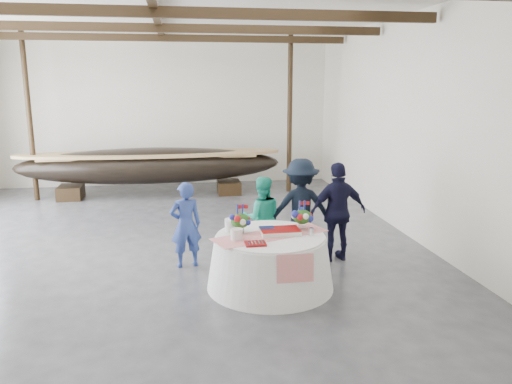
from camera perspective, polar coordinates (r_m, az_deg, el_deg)
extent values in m
cube|color=#3D3D42|center=(10.17, -10.35, -5.72)|extent=(10.00, 12.00, 0.01)
cube|color=silver|center=(15.70, -10.28, 9.04)|extent=(10.00, 0.02, 4.50)
cube|color=silver|center=(3.79, -13.30, -1.55)|extent=(10.00, 0.02, 4.50)
cube|color=silver|center=(10.79, 16.93, 7.21)|extent=(0.02, 12.00, 4.50)
cube|color=white|center=(9.77, -11.45, 20.24)|extent=(10.00, 12.00, 0.01)
cube|color=black|center=(8.74, -11.63, 19.52)|extent=(9.80, 0.12, 0.18)
cube|color=black|center=(11.23, -11.10, 17.93)|extent=(9.80, 0.12, 0.18)
cube|color=black|center=(13.72, -10.76, 16.92)|extent=(9.80, 0.12, 0.18)
cube|color=black|center=(9.75, -11.42, 19.54)|extent=(0.15, 11.76, 0.15)
cylinder|color=black|center=(14.50, -24.49, 7.86)|extent=(0.14, 0.14, 4.50)
cylinder|color=black|center=(14.36, 3.87, 8.91)|extent=(0.14, 0.14, 4.50)
cube|color=black|center=(14.57, -20.41, -0.03)|extent=(0.63, 0.82, 0.36)
cube|color=black|center=(14.35, -3.13, 0.57)|extent=(0.63, 0.82, 0.36)
ellipsoid|color=black|center=(14.17, -11.96, 2.96)|extent=(7.26, 1.45, 1.00)
cube|color=#9E7A4C|center=(14.13, -12.01, 4.05)|extent=(5.80, 0.95, 0.05)
cone|color=white|center=(7.83, 1.63, -7.99)|extent=(1.97, 1.97, 0.81)
cylinder|color=white|center=(7.69, 1.65, -5.08)|extent=(1.67, 1.67, 0.04)
cube|color=red|center=(7.69, 1.66, -4.91)|extent=(1.90, 1.15, 0.01)
cube|color=white|center=(7.74, 2.74, -4.55)|extent=(0.60, 0.40, 0.07)
cylinder|color=white|center=(7.44, -2.24, -4.85)|extent=(0.18, 0.18, 0.17)
cylinder|color=white|center=(7.88, -2.94, -3.76)|extent=(0.18, 0.18, 0.20)
cube|color=maroon|center=(7.24, -0.07, -5.92)|extent=(0.30, 0.24, 0.03)
cone|color=silver|center=(7.69, 6.34, -4.53)|extent=(0.09, 0.09, 0.12)
imported|color=navy|center=(8.65, -8.03, -3.73)|extent=(0.61, 0.46, 1.50)
imported|color=#21AD8E|center=(8.94, 0.65, -3.00)|extent=(0.76, 0.61, 1.51)
imported|color=black|center=(9.13, 5.10, -1.79)|extent=(1.22, 0.77, 1.80)
imported|color=black|center=(8.96, 9.34, -2.27)|extent=(1.08, 0.53, 1.78)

